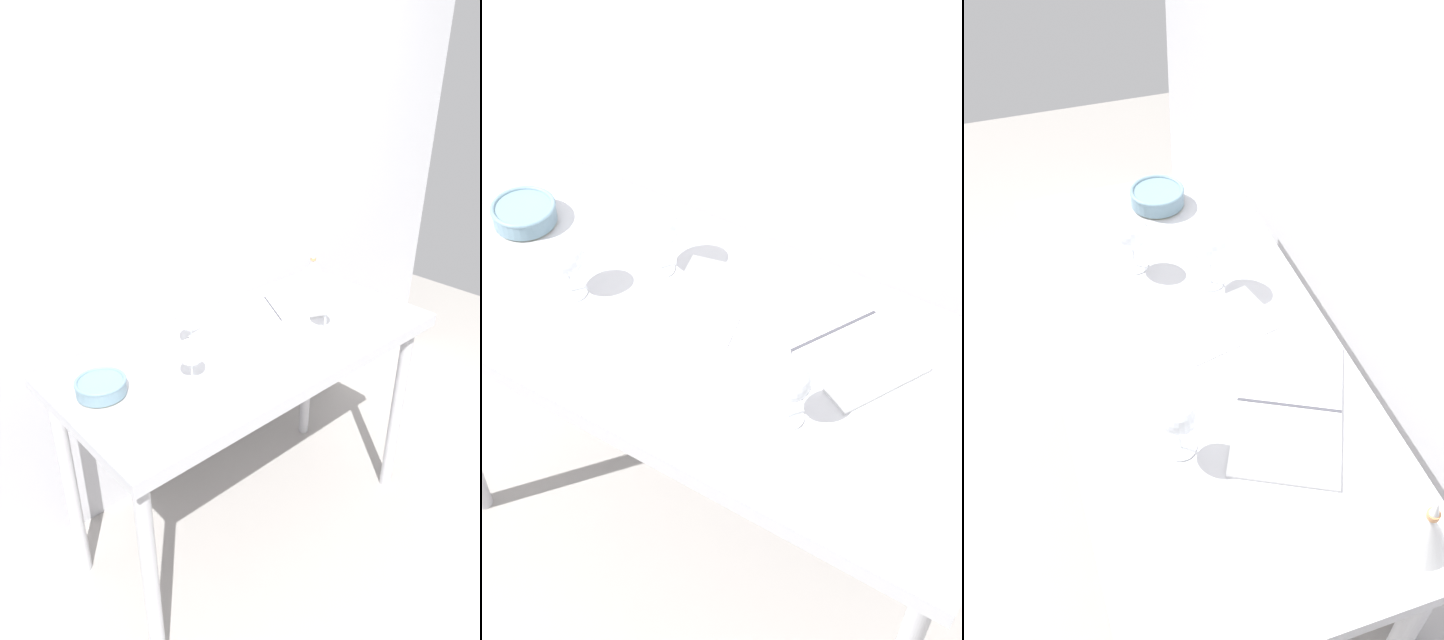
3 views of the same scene
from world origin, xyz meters
The scene contains 9 objects.
ground_plane centered at (0.00, 0.00, 0.00)m, with size 6.00×6.00×0.00m, color #9A958F.
back_wall centered at (0.00, 0.49, 1.30)m, with size 3.80×0.04×2.60m, color #B3B3B8.
steel_counter centered at (0.00, -0.01, 0.79)m, with size 1.40×0.65×0.90m.
wine_glass_near_left centered at (-0.31, -0.07, 1.01)m, with size 0.09×0.09×0.15m.
wine_glass_far_left centered at (-0.19, 0.10, 1.02)m, with size 0.10×0.10×0.18m.
wine_glass_near_right centered at (0.27, -0.12, 1.01)m, with size 0.08×0.08×0.15m.
open_notebook centered at (0.24, 0.13, 0.90)m, with size 0.44×0.37×0.01m.
tasting_sheet_upper centered at (-0.04, 0.07, 0.90)m, with size 0.17×0.25×0.00m, color white.
tasting_bowl centered at (-0.56, 0.06, 0.93)m, with size 0.16×0.16×0.05m.
Camera 2 is at (0.71, -1.07, 2.27)m, focal length 48.71 mm.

